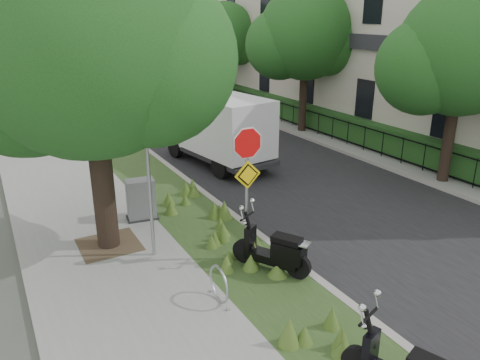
% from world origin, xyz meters
% --- Properties ---
extents(ground, '(120.00, 120.00, 0.00)m').
position_xyz_m(ground, '(0.00, 0.00, 0.00)').
color(ground, '#4C5147').
rests_on(ground, ground).
extents(sidewalk_near, '(3.50, 60.00, 0.12)m').
position_xyz_m(sidewalk_near, '(-4.25, 10.00, 0.06)').
color(sidewalk_near, gray).
rests_on(sidewalk_near, ground).
extents(verge, '(2.00, 60.00, 0.12)m').
position_xyz_m(verge, '(-1.50, 10.00, 0.06)').
color(verge, '#28441D').
rests_on(verge, ground).
extents(kerb_near, '(0.20, 60.00, 0.13)m').
position_xyz_m(kerb_near, '(-0.50, 10.00, 0.07)').
color(kerb_near, '#9E9991').
rests_on(kerb_near, ground).
extents(road, '(7.00, 60.00, 0.01)m').
position_xyz_m(road, '(3.00, 10.00, 0.01)').
color(road, black).
rests_on(road, ground).
extents(kerb_far, '(0.20, 60.00, 0.13)m').
position_xyz_m(kerb_far, '(6.50, 10.00, 0.07)').
color(kerb_far, '#9E9991').
rests_on(kerb_far, ground).
extents(footpath_far, '(3.20, 60.00, 0.12)m').
position_xyz_m(footpath_far, '(8.20, 10.00, 0.06)').
color(footpath_far, gray).
rests_on(footpath_far, ground).
extents(street_tree_main, '(6.21, 5.54, 7.66)m').
position_xyz_m(street_tree_main, '(-4.08, 2.86, 4.80)').
color(street_tree_main, black).
rests_on(street_tree_main, ground).
extents(bare_post, '(0.08, 0.08, 4.00)m').
position_xyz_m(bare_post, '(-3.20, 1.80, 2.12)').
color(bare_post, '#A5A8AD').
rests_on(bare_post, ground).
extents(bike_hoop, '(0.06, 0.78, 0.77)m').
position_xyz_m(bike_hoop, '(-2.70, -0.60, 0.50)').
color(bike_hoop, '#A5A8AD').
rests_on(bike_hoop, ground).
extents(sign_assembly, '(0.94, 0.08, 3.22)m').
position_xyz_m(sign_assembly, '(-1.40, 0.58, 2.33)').
color(sign_assembly, '#A5A8AD').
rests_on(sign_assembly, ground).
extents(fence_far, '(0.04, 24.00, 1.00)m').
position_xyz_m(fence_far, '(7.20, 10.00, 0.67)').
color(fence_far, black).
rests_on(fence_far, ground).
extents(hedge_far, '(1.00, 24.00, 1.10)m').
position_xyz_m(hedge_far, '(7.90, 10.00, 0.67)').
color(hedge_far, '#1C4318').
rests_on(hedge_far, footpath_far).
extents(terrace_houses, '(7.40, 26.40, 8.20)m').
position_xyz_m(terrace_houses, '(11.49, 10.00, 4.16)').
color(terrace_houses, beige).
rests_on(terrace_houses, ground).
extents(far_tree_a, '(4.60, 4.10, 6.22)m').
position_xyz_m(far_tree_a, '(6.94, 2.05, 4.13)').
color(far_tree_a, black).
rests_on(far_tree_a, ground).
extents(far_tree_b, '(4.83, 4.31, 6.56)m').
position_xyz_m(far_tree_b, '(6.94, 10.05, 4.37)').
color(far_tree_b, black).
rests_on(far_tree_b, ground).
extents(far_tree_c, '(4.37, 3.89, 5.93)m').
position_xyz_m(far_tree_c, '(6.94, 18.04, 3.95)').
color(far_tree_c, black).
rests_on(far_tree_c, ground).
extents(scooter_near, '(1.09, 1.68, 0.89)m').
position_xyz_m(scooter_near, '(-1.08, -0.27, 0.55)').
color(scooter_near, black).
rests_on(scooter_near, ground).
extents(box_truck, '(2.60, 5.16, 2.23)m').
position_xyz_m(box_truck, '(1.37, 7.54, 1.46)').
color(box_truck, '#262628').
rests_on(box_truck, ground).
extents(utility_cabinet, '(0.91, 0.67, 1.11)m').
position_xyz_m(utility_cabinet, '(-2.80, 3.93, 0.65)').
color(utility_cabinet, '#262628').
rests_on(utility_cabinet, ground).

